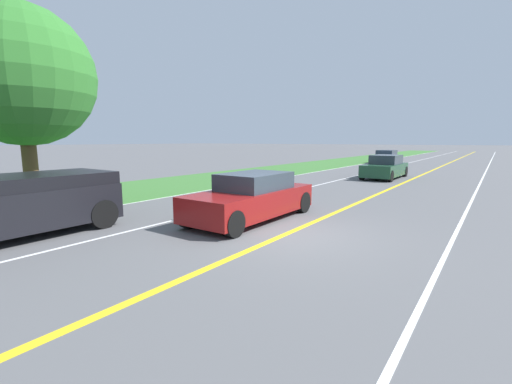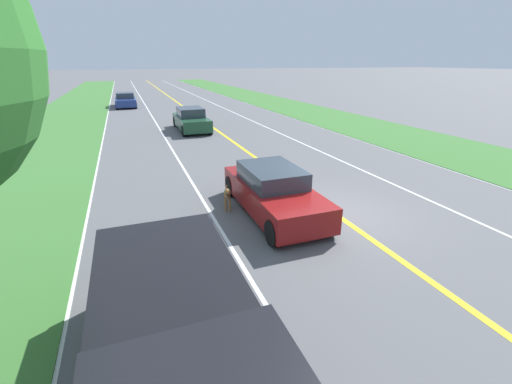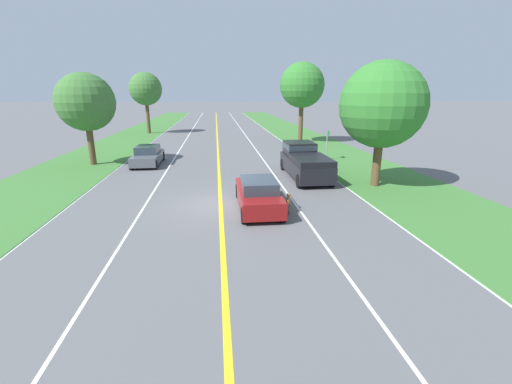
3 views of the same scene
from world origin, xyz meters
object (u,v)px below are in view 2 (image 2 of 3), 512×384
object	(u,v)px
car_trailing_mid	(125,100)
ego_car	(273,192)
car_trailing_near	(191,120)
dog	(227,194)
pickup_truck	(185,377)

from	to	relation	value
car_trailing_mid	ego_car	bearing A→B (deg)	97.28
ego_car	car_trailing_near	bearing A→B (deg)	-90.63
ego_car	car_trailing_near	xyz separation A→B (m)	(-0.15, -13.97, 0.02)
ego_car	dog	size ratio (longest dim) A/B	4.44
dog	car_trailing_near	xyz separation A→B (m)	(-1.39, -13.32, 0.17)
dog	car_trailing_near	bearing A→B (deg)	-81.76
dog	car_trailing_near	distance (m)	13.40
pickup_truck	car_trailing_mid	world-z (taller)	pickup_truck
car_trailing_mid	dog	bearing A→B (deg)	94.95
car_trailing_mid	car_trailing_near	bearing A→B (deg)	104.51
ego_car	dog	distance (m)	1.41
pickup_truck	car_trailing_near	world-z (taller)	pickup_truck
car_trailing_near	car_trailing_mid	distance (m)	15.29
ego_car	car_trailing_near	distance (m)	13.98
dog	car_trailing_near	world-z (taller)	car_trailing_near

